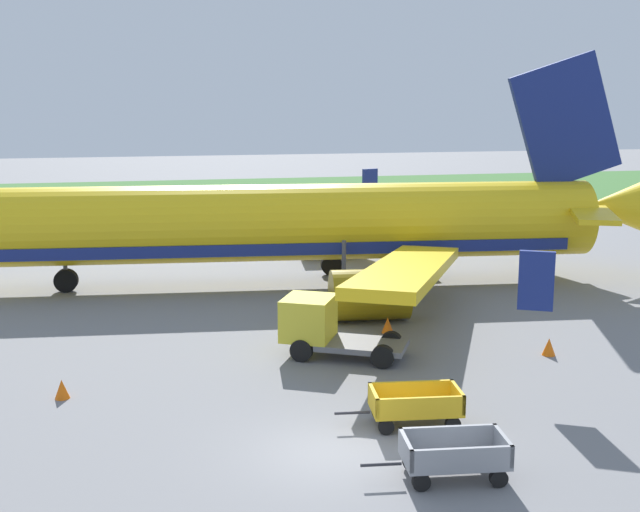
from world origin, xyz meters
The scene contains 9 objects.
ground_plane centered at (0.00, 0.00, 0.00)m, with size 220.00×220.00×0.00m, color slate.
grass_strip centered at (0.00, 57.72, 0.03)m, with size 220.00×28.00×0.06m, color #3D7033.
airplane centered at (3.09, 18.96, 3.05)m, with size 37.67×30.28×11.34m.
baggage_cart_nearest centered at (2.55, -2.06, 0.60)m, with size 3.61×1.65×1.07m.
baggage_cart_second_in_row centered at (2.68, 1.25, 0.60)m, with size 3.61×1.66×1.07m.
service_truck_beside_carts centered at (1.44, 8.04, 1.10)m, with size 4.76×3.67×2.10m.
traffic_cone_near_plane centered at (4.57, 10.24, 0.31)m, with size 0.48×0.48×0.63m, color orange.
traffic_cone_mid_apron centered at (9.41, 6.32, 0.32)m, with size 0.48×0.48×0.63m, color orange.
traffic_cone_by_carts centered at (-7.27, 5.50, 0.30)m, with size 0.46×0.46×0.60m, color orange.
Camera 1 is at (-4.48, -19.49, 9.14)m, focal length 45.94 mm.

